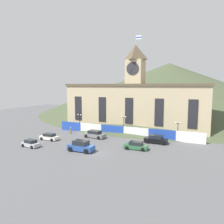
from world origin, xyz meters
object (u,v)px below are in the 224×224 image
at_px(car_gray_pickup, 95,134).
at_px(street_lamp_far_left, 178,127).
at_px(car_black_suv, 156,139).
at_px(car_white_taxi, 49,137).
at_px(pedestrian, 71,130).
at_px(car_blue_van, 81,146).
at_px(street_lamp_center, 80,119).
at_px(street_lamp_left, 124,121).
at_px(car_green_wagon, 136,146).
at_px(car_silver_hatch, 31,144).

bearing_deg(car_gray_pickup, street_lamp_far_left, 21.89).
height_order(car_black_suv, car_white_taxi, car_black_suv).
bearing_deg(car_black_suv, car_white_taxi, -161.50).
bearing_deg(pedestrian, car_blue_van, 152.29).
xyz_separation_m(street_lamp_center, car_white_taxi, (-0.78, -11.51, -2.72)).
distance_m(street_lamp_left, pedestrian, 14.13).
distance_m(street_lamp_left, car_green_wagon, 12.64).
height_order(car_silver_hatch, car_white_taxi, same).
height_order(street_lamp_left, car_silver_hatch, street_lamp_left).
bearing_deg(car_black_suv, car_green_wagon, -110.93).
bearing_deg(car_gray_pickup, pedestrian, 175.46).
distance_m(street_lamp_left, car_gray_pickup, 8.07).
bearing_deg(car_green_wagon, car_gray_pickup, 153.90).
xyz_separation_m(car_blue_van, pedestrian, (-10.90, 12.05, -0.02)).
xyz_separation_m(car_gray_pickup, car_blue_van, (2.96, -10.61, 0.15)).
bearing_deg(pedestrian, car_white_taxi, 106.00).
relative_size(street_lamp_center, car_green_wagon, 0.99).
bearing_deg(car_white_taxi, car_black_suv, 18.93).
xyz_separation_m(street_lamp_far_left, car_gray_pickup, (-18.50, -5.35, -2.37)).
bearing_deg(street_lamp_center, street_lamp_far_left, 0.00).
height_order(street_lamp_left, street_lamp_far_left, street_lamp_left).
relative_size(car_black_suv, car_blue_van, 0.96).
height_order(street_lamp_center, pedestrian, street_lamp_center).
relative_size(car_black_suv, car_silver_hatch, 1.22).
height_order(car_black_suv, car_silver_hatch, car_black_suv).
bearing_deg(pedestrian, car_gray_pickup, -170.14).
bearing_deg(car_green_wagon, pedestrian, 158.55).
relative_size(car_silver_hatch, car_blue_van, 0.79).
xyz_separation_m(car_black_suv, pedestrian, (-22.47, 0.27, 0.11)).
height_order(street_lamp_far_left, car_black_suv, street_lamp_far_left).
bearing_deg(pedestrian, street_lamp_far_left, -151.43).
relative_size(street_lamp_center, car_gray_pickup, 0.85).
height_order(car_white_taxi, car_green_wagon, car_green_wagon).
bearing_deg(car_green_wagon, car_blue_van, -152.00).
height_order(car_silver_hatch, pedestrian, pedestrian).
bearing_deg(car_green_wagon, car_white_taxi, 179.65).
xyz_separation_m(car_green_wagon, car_blue_van, (-9.11, -5.60, 0.25)).
bearing_deg(street_lamp_far_left, car_black_suv, -133.52).
distance_m(car_silver_hatch, car_white_taxi, 6.22).
distance_m(car_gray_pickup, car_green_wagon, 13.07).
height_order(street_lamp_far_left, car_silver_hatch, street_lamp_far_left).
xyz_separation_m(street_lamp_left, car_silver_hatch, (-13.36, -17.71, -2.86)).
bearing_deg(car_gray_pickup, car_green_wagon, -16.74).
bearing_deg(street_lamp_left, car_white_taxi, -140.32).
relative_size(street_lamp_far_left, car_green_wagon, 0.91).
bearing_deg(street_lamp_center, street_lamp_left, 0.00).
relative_size(car_silver_hatch, car_green_wagon, 0.86).
bearing_deg(car_black_suv, car_blue_van, -133.68).
relative_size(street_lamp_far_left, pedestrian, 2.49).
relative_size(street_lamp_center, car_silver_hatch, 1.15).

